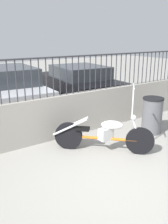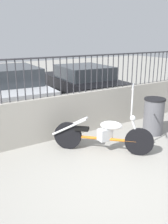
{
  "view_description": "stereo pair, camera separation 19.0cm",
  "coord_description": "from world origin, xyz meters",
  "px_view_note": "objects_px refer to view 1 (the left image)",
  "views": [
    {
      "loc": [
        -2.46,
        -2.53,
        2.28
      ],
      "look_at": [
        0.51,
        1.69,
        0.7
      ],
      "focal_mm": 40.0,
      "sensor_mm": 36.0,
      "label": 1
    },
    {
      "loc": [
        -2.3,
        -2.64,
        2.28
      ],
      "look_at": [
        0.51,
        1.69,
        0.7
      ],
      "focal_mm": 40.0,
      "sensor_mm": 36.0,
      "label": 2
    }
  ],
  "objects_px": {
    "trash_bin": "(152,115)",
    "car_silver": "(5,89)",
    "motorcycle_orange": "(100,133)",
    "car_black": "(78,82)"
  },
  "relations": [
    {
      "from": "trash_bin",
      "to": "car_silver",
      "type": "bearing_deg",
      "value": 119.98
    },
    {
      "from": "motorcycle_orange",
      "to": "trash_bin",
      "type": "height_order",
      "value": "motorcycle_orange"
    },
    {
      "from": "car_black",
      "to": "motorcycle_orange",
      "type": "bearing_deg",
      "value": 156.9
    },
    {
      "from": "car_silver",
      "to": "motorcycle_orange",
      "type": "bearing_deg",
      "value": -167.16
    },
    {
      "from": "motorcycle_orange",
      "to": "trash_bin",
      "type": "xyz_separation_m",
      "value": [
        1.68,
        0.08,
        0.06
      ]
    },
    {
      "from": "motorcycle_orange",
      "to": "car_silver",
      "type": "xyz_separation_m",
      "value": [
        -0.6,
        4.03,
        0.31
      ]
    },
    {
      "from": "trash_bin",
      "to": "car_silver",
      "type": "distance_m",
      "value": 4.56
    },
    {
      "from": "car_silver",
      "to": "car_black",
      "type": "bearing_deg",
      "value": -85.62
    },
    {
      "from": "motorcycle_orange",
      "to": "car_black",
      "type": "distance_m",
      "value": 4.57
    },
    {
      "from": "motorcycle_orange",
      "to": "trash_bin",
      "type": "relative_size",
      "value": 1.76
    }
  ]
}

